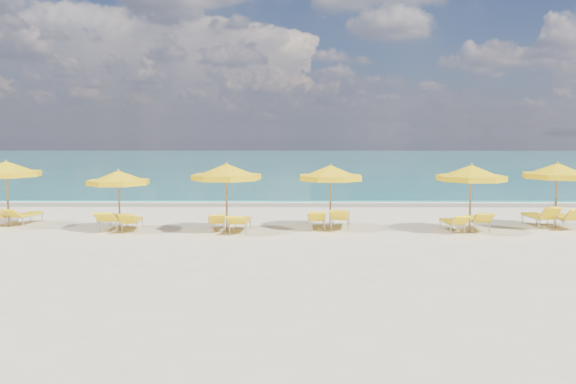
{
  "coord_description": "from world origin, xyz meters",
  "views": [
    {
      "loc": [
        0.2,
        -19.83,
        3.44
      ],
      "look_at": [
        0.0,
        1.5,
        1.2
      ],
      "focal_mm": 35.0,
      "sensor_mm": 36.0,
      "label": 1
    }
  ],
  "objects": [
    {
      "name": "whitecap_far",
      "position": [
        8.0,
        24.0,
        0.0
      ],
      "size": [
        18.0,
        0.3,
        0.05
      ],
      "primitive_type": "cube",
      "color": "white",
      "rests_on": "ground"
    },
    {
      "name": "lounger_3_right",
      "position": [
        -1.67,
        -0.4,
        0.23
      ],
      "size": [
        0.71,
        1.95,
        0.74
      ],
      "rotation": [
        0.0,
        0.0,
        -0.05
      ],
      "color": "#A5A8AD",
      "rests_on": "ground"
    },
    {
      "name": "ground_plane",
      "position": [
        0.0,
        0.0,
        0.0
      ],
      "size": [
        120.0,
        120.0,
        0.0
      ],
      "primitive_type": "plane",
      "color": "beige"
    },
    {
      "name": "lounger_4_left",
      "position": [
        1.03,
        0.34,
        0.23
      ],
      "size": [
        0.64,
        1.89,
        0.78
      ],
      "rotation": [
        0.0,
        0.0,
        -0.0
      ],
      "color": "#A5A8AD",
      "rests_on": "ground"
    },
    {
      "name": "lounger_5_left",
      "position": [
        5.82,
        -0.27,
        0.2
      ],
      "size": [
        0.67,
        1.65,
        0.71
      ],
      "rotation": [
        0.0,
        0.0,
        0.08
      ],
      "color": "#A5A8AD",
      "rests_on": "ground"
    },
    {
      "name": "lounger_2_left",
      "position": [
        -6.29,
        0.03,
        0.24
      ],
      "size": [
        0.73,
        2.06,
        0.81
      ],
      "rotation": [
        0.0,
        0.0,
        0.03
      ],
      "color": "#A5A8AD",
      "rests_on": "ground"
    },
    {
      "name": "umbrella_6",
      "position": [
        9.68,
        0.32,
        2.08
      ],
      "size": [
        2.68,
        2.68,
        2.44
      ],
      "rotation": [
        0.0,
        0.0,
        0.12
      ],
      "color": "#98734C",
      "rests_on": "ground"
    },
    {
      "name": "umbrella_3",
      "position": [
        -2.1,
        -0.6,
        2.1
      ],
      "size": [
        2.93,
        2.93,
        2.46
      ],
      "rotation": [
        0.0,
        0.0,
        0.24
      ],
      "color": "#98734C",
      "rests_on": "ground"
    },
    {
      "name": "lounger_5_right",
      "position": [
        6.77,
        0.04,
        0.23
      ],
      "size": [
        0.74,
        1.92,
        0.78
      ],
      "rotation": [
        0.0,
        0.0,
        -0.07
      ],
      "color": "#A5A8AD",
      "rests_on": "ground"
    },
    {
      "name": "lounger_2_right",
      "position": [
        -5.54,
        -0.17,
        0.21
      ],
      "size": [
        0.74,
        1.78,
        0.75
      ],
      "rotation": [
        0.0,
        0.0,
        0.1
      ],
      "color": "#A5A8AD",
      "rests_on": "ground"
    },
    {
      "name": "lounger_1_left",
      "position": [
        -10.75,
        1.08,
        0.2
      ],
      "size": [
        0.57,
        1.64,
        0.67
      ],
      "rotation": [
        0.0,
        0.0,
        0.02
      ],
      "color": "#A5A8AD",
      "rests_on": "ground"
    },
    {
      "name": "foam_line",
      "position": [
        0.0,
        8.2,
        0.0
      ],
      "size": [
        120.0,
        1.2,
        0.03
      ],
      "primitive_type": "cube",
      "color": "white",
      "rests_on": "ground"
    },
    {
      "name": "umbrella_4",
      "position": [
        1.53,
        0.06,
        2.02
      ],
      "size": [
        2.99,
        2.99,
        2.37
      ],
      "rotation": [
        0.0,
        0.0,
        0.34
      ],
      "color": "#98734C",
      "rests_on": "ground"
    },
    {
      "name": "ocean",
      "position": [
        0.0,
        48.0,
        0.0
      ],
      "size": [
        120.0,
        80.0,
        0.3
      ],
      "primitive_type": "cube",
      "color": "#136C68",
      "rests_on": "ground"
    },
    {
      "name": "umbrella_1",
      "position": [
        -10.32,
        0.58,
        2.12
      ],
      "size": [
        2.78,
        2.78,
        2.48
      ],
      "rotation": [
        0.0,
        0.0,
        -0.15
      ],
      "color": "#98734C",
      "rests_on": "ground"
    },
    {
      "name": "lounger_1_right",
      "position": [
        -9.98,
        1.18,
        0.21
      ],
      "size": [
        0.9,
        1.83,
        0.72
      ],
      "rotation": [
        0.0,
        0.0,
        -0.2
      ],
      "color": "#A5A8AD",
      "rests_on": "ground"
    },
    {
      "name": "lounger_6_right",
      "position": [
        10.09,
        0.51,
        0.23
      ],
      "size": [
        0.67,
        1.87,
        0.86
      ],
      "rotation": [
        0.0,
        0.0,
        0.01
      ],
      "color": "#A5A8AD",
      "rests_on": "ground"
    },
    {
      "name": "umbrella_2",
      "position": [
        -5.91,
        -0.38,
        1.88
      ],
      "size": [
        2.71,
        2.71,
        2.2
      ],
      "rotation": [
        0.0,
        0.0,
        -0.3
      ],
      "color": "#98734C",
      "rests_on": "ground"
    },
    {
      "name": "wet_sand_band",
      "position": [
        0.0,
        7.4,
        0.0
      ],
      "size": [
        120.0,
        2.6,
        0.01
      ],
      "primitive_type": "cube",
      "color": "tan",
      "rests_on": "ground"
    },
    {
      "name": "lounger_4_right",
      "position": [
        1.92,
        0.45,
        0.25
      ],
      "size": [
        0.93,
        2.13,
        0.84
      ],
      "rotation": [
        0.0,
        0.0,
        -0.13
      ],
      "color": "#A5A8AD",
      "rests_on": "ground"
    },
    {
      "name": "lounger_6_left",
      "position": [
        9.26,
        0.72,
        0.23
      ],
      "size": [
        0.76,
        1.87,
        0.9
      ],
      "rotation": [
        0.0,
        0.0,
        0.08
      ],
      "color": "#A5A8AD",
      "rests_on": "ground"
    },
    {
      "name": "lounger_3_left",
      "position": [
        -2.55,
        -0.13,
        0.21
      ],
      "size": [
        0.84,
        1.78,
        0.73
      ],
      "rotation": [
        0.0,
        0.0,
        0.17
      ],
      "color": "#A5A8AD",
      "rests_on": "ground"
    },
    {
      "name": "umbrella_5",
      "position": [
        6.33,
        -0.52,
        2.06
      ],
      "size": [
        3.15,
        3.15,
        2.41
      ],
      "rotation": [
        0.0,
        0.0,
        0.42
      ],
      "color": "#98734C",
      "rests_on": "ground"
    },
    {
      "name": "whitecap_near",
      "position": [
        -6.0,
        17.0,
        0.0
      ],
      "size": [
        14.0,
        0.36,
        0.05
      ],
      "primitive_type": "cube",
      "color": "white",
      "rests_on": "ground"
    }
  ]
}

